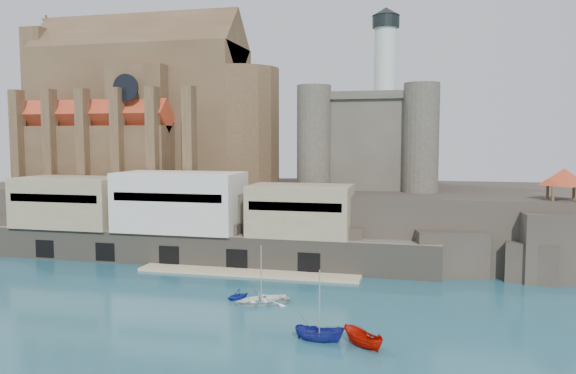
{
  "coord_description": "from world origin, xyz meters",
  "views": [
    {
      "loc": [
        24.31,
        -51.9,
        17.91
      ],
      "look_at": [
        4.15,
        32.0,
        10.44
      ],
      "focal_mm": 35.0,
      "sensor_mm": 36.0,
      "label": 1
    }
  ],
  "objects_px": {
    "church": "(149,115)",
    "boat_2": "(319,341)",
    "pavilion": "(564,179)",
    "castle_keep": "(372,136)"
  },
  "relations": [
    {
      "from": "church",
      "to": "pavilion",
      "type": "relative_size",
      "value": 7.34
    },
    {
      "from": "boat_2",
      "to": "church",
      "type": "bearing_deg",
      "value": 44.31
    },
    {
      "from": "pavilion",
      "to": "boat_2",
      "type": "bearing_deg",
      "value": -131.03
    },
    {
      "from": "pavilion",
      "to": "castle_keep",
      "type": "bearing_deg",
      "value": 149.82
    },
    {
      "from": "church",
      "to": "castle_keep",
      "type": "height_order",
      "value": "church"
    },
    {
      "from": "castle_keep",
      "to": "pavilion",
      "type": "bearing_deg",
      "value": -30.18
    },
    {
      "from": "pavilion",
      "to": "boat_2",
      "type": "distance_m",
      "value": 42.02
    },
    {
      "from": "church",
      "to": "boat_2",
      "type": "distance_m",
      "value": 64.8
    },
    {
      "from": "boat_2",
      "to": "pavilion",
      "type": "bearing_deg",
      "value": -37.58
    },
    {
      "from": "castle_keep",
      "to": "boat_2",
      "type": "relative_size",
      "value": 6.48
    }
  ]
}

